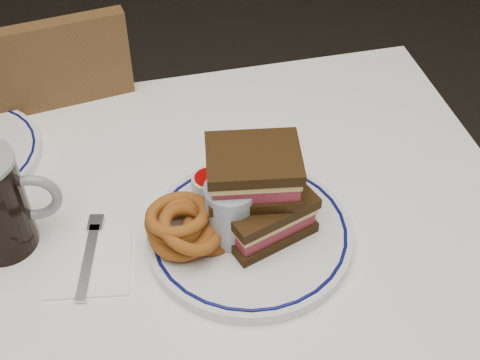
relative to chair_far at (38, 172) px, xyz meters
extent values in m
cube|color=white|center=(0.15, -0.50, 0.24)|extent=(1.26, 0.86, 0.03)
cylinder|color=#402214|center=(0.69, -0.16, -0.14)|extent=(0.06, 0.06, 0.71)
cube|color=white|center=(0.15, -0.07, 0.15)|extent=(1.26, 0.01, 0.17)
cube|color=#402214|center=(-0.01, 0.07, -0.07)|extent=(0.48, 0.48, 0.04)
cylinder|color=#402214|center=(0.14, 0.28, -0.29)|extent=(0.04, 0.04, 0.41)
cylinder|color=#402214|center=(0.19, -0.08, -0.29)|extent=(0.04, 0.04, 0.41)
cube|color=#402214|center=(0.02, -0.12, 0.19)|extent=(0.42, 0.09, 0.46)
cylinder|color=silver|center=(0.35, -0.50, 0.26)|extent=(0.30, 0.30, 0.02)
torus|color=#0A0E52|center=(0.35, -0.50, 0.27)|extent=(0.29, 0.29, 0.01)
cube|color=black|center=(0.37, -0.50, 0.28)|extent=(0.16, 0.14, 0.02)
cube|color=maroon|center=(0.37, -0.50, 0.30)|extent=(0.14, 0.13, 0.02)
cube|color=#E6BF67|center=(0.37, -0.50, 0.32)|extent=(0.15, 0.13, 0.01)
cube|color=black|center=(0.37, -0.50, 0.33)|extent=(0.16, 0.14, 0.02)
cube|color=black|center=(0.36, -0.48, 0.35)|extent=(0.14, 0.12, 0.02)
cube|color=maroon|center=(0.36, -0.48, 0.37)|extent=(0.13, 0.11, 0.02)
cube|color=#E6BF67|center=(0.36, -0.48, 0.38)|extent=(0.14, 0.12, 0.01)
cube|color=black|center=(0.36, -0.48, 0.40)|extent=(0.14, 0.12, 0.02)
torus|color=#6B2E0E|center=(0.29, -0.50, 0.28)|extent=(0.09, 0.08, 0.06)
torus|color=#6B2E0E|center=(0.24, -0.49, 0.29)|extent=(0.10, 0.09, 0.05)
torus|color=#6B2E0E|center=(0.25, -0.50, 0.30)|extent=(0.11, 0.10, 0.07)
torus|color=#6B2E0E|center=(0.26, -0.52, 0.31)|extent=(0.09, 0.09, 0.05)
torus|color=#6B2E0E|center=(0.25, -0.50, 0.33)|extent=(0.10, 0.10, 0.04)
cylinder|color=silver|center=(0.31, -0.41, 0.29)|extent=(0.05, 0.05, 0.03)
cylinder|color=#990302|center=(0.31, -0.41, 0.30)|extent=(0.04, 0.04, 0.01)
torus|color=gray|center=(0.05, -0.43, 0.34)|extent=(0.08, 0.02, 0.08)
cylinder|color=#97ABC3|center=(0.32, -0.50, 0.31)|extent=(0.07, 0.07, 0.12)
cube|color=white|center=(0.11, -0.50, 0.25)|extent=(0.14, 0.14, 0.00)
cube|color=silver|center=(0.11, -0.50, 0.26)|extent=(0.05, 0.14, 0.00)
cube|color=silver|center=(0.13, -0.42, 0.26)|extent=(0.03, 0.04, 0.00)
camera|label=1|loc=(0.19, -1.13, 1.01)|focal=50.00mm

